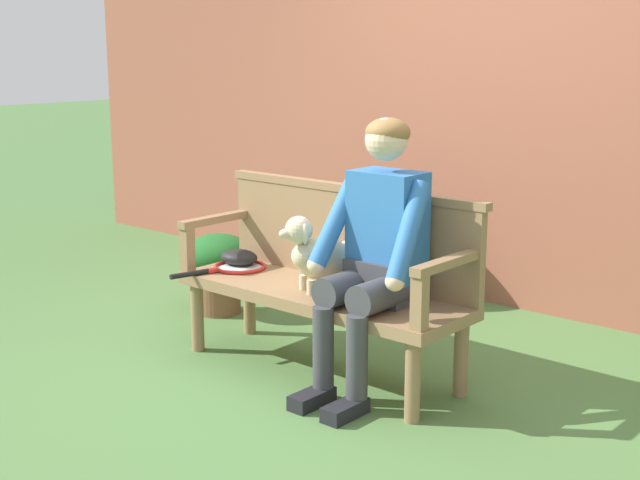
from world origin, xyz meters
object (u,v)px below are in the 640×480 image
object	(u,v)px
garden_bench	(320,300)
dog_on_bench	(316,253)
person_seated	(376,247)
baseball_glove	(239,257)
potted_plant	(218,265)
tennis_racket	(235,267)

from	to	relation	value
garden_bench	dog_on_bench	distance (m)	0.26
person_seated	dog_on_bench	world-z (taller)	person_seated
person_seated	baseball_glove	size ratio (longest dim) A/B	5.95
baseball_glove	potted_plant	distance (m)	0.60
dog_on_bench	baseball_glove	distance (m)	0.69
dog_on_bench	potted_plant	bearing A→B (deg)	161.00
garden_bench	tennis_racket	size ratio (longest dim) A/B	2.73
dog_on_bench	tennis_racket	size ratio (longest dim) A/B	0.66
potted_plant	dog_on_bench	bearing A→B (deg)	-19.00
garden_bench	baseball_glove	world-z (taller)	baseball_glove
dog_on_bench	tennis_racket	xyz separation A→B (m)	(-0.62, 0.04, -0.18)
garden_bench	person_seated	bearing A→B (deg)	-2.23
dog_on_bench	potted_plant	distance (m)	1.27
person_seated	tennis_racket	bearing A→B (deg)	179.59
tennis_racket	baseball_glove	xyz separation A→B (m)	(-0.05, 0.07, 0.04)
baseball_glove	garden_bench	bearing A→B (deg)	-14.12
baseball_glove	potted_plant	world-z (taller)	baseball_glove
garden_bench	dog_on_bench	bearing A→B (deg)	-74.77
dog_on_bench	tennis_racket	bearing A→B (deg)	176.65
garden_bench	potted_plant	distance (m)	1.20
garden_bench	baseball_glove	bearing A→B (deg)	174.20
baseball_glove	person_seated	bearing A→B (deg)	-12.85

